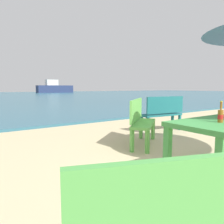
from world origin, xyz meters
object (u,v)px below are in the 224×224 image
Objects in this scene: picnic_table_green at (222,129)px; bench_teal_center at (163,112)px; bench_green_left at (141,119)px; beer_bottle_amber at (221,115)px; boat_ferry at (54,88)px.

bench_teal_center is at bearing 56.85° from picnic_table_green.
bench_green_left is at bearing 83.58° from picnic_table_green.
bench_green_left is (0.35, 1.85, -0.31)m from beer_bottle_amber.
bench_teal_center is 0.17× the size of boat_ferry.
picnic_table_green is at bearing -96.42° from bench_green_left.
boat_ferry is at bearing 73.41° from beer_bottle_amber.
bench_teal_center is at bearing 25.48° from bench_green_left.
boat_ferry is at bearing 73.57° from picnic_table_green.
picnic_table_green is 44.29m from boat_ferry.
boat_ferry is (12.32, 40.69, 0.51)m from bench_green_left.
beer_bottle_amber is at bearing -159.54° from picnic_table_green.
bench_green_left is (0.20, 1.79, -0.11)m from picnic_table_green.
bench_green_left reaches higher than picnic_table_green.
bench_teal_center is 1.07× the size of bench_green_left.
bench_green_left is 0.16× the size of boat_ferry.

